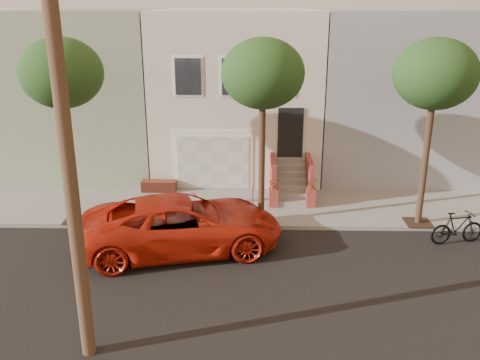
{
  "coord_description": "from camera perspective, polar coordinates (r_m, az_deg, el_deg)",
  "views": [
    {
      "loc": [
        0.59,
        -12.95,
        7.49
      ],
      "look_at": [
        0.28,
        3.0,
        1.99
      ],
      "focal_mm": 38.91,
      "sensor_mm": 36.0,
      "label": 1
    }
  ],
  "objects": [
    {
      "name": "pickup_truck",
      "position": [
        16.47,
        -6.3,
        -4.83
      ],
      "size": [
        6.72,
        4.17,
        1.73
      ],
      "primitive_type": "imported",
      "rotation": [
        0.0,
        0.0,
        1.79
      ],
      "color": "red",
      "rests_on": "ground"
    },
    {
      "name": "house_row",
      "position": [
        24.45,
        -0.28,
        9.96
      ],
      "size": [
        33.1,
        11.7,
        7.0
      ],
      "color": "beige",
      "rests_on": "sidewalk"
    },
    {
      "name": "tree_left",
      "position": [
        18.06,
        -18.96,
        10.9
      ],
      "size": [
        2.7,
        2.57,
        6.3
      ],
      "color": "#2D2116",
      "rests_on": "sidewalk"
    },
    {
      "name": "motorcycle",
      "position": [
        18.3,
        22.72,
        -4.85
      ],
      "size": [
        1.9,
        0.87,
        1.1
      ],
      "primitive_type": "imported",
      "rotation": [
        0.0,
        0.0,
        1.77
      ],
      "color": "black",
      "rests_on": "ground"
    },
    {
      "name": "tree_right",
      "position": [
        18.0,
        20.65,
        10.69
      ],
      "size": [
        2.7,
        2.57,
        6.3
      ],
      "color": "#2D2116",
      "rests_on": "sidewalk"
    },
    {
      "name": "sidewalk",
      "position": [
        19.76,
        -0.68,
        -3.04
      ],
      "size": [
        40.0,
        3.7,
        0.15
      ],
      "primitive_type": "cube",
      "color": "gray",
      "rests_on": "ground"
    },
    {
      "name": "ground",
      "position": [
        14.97,
        -1.33,
        -11.01
      ],
      "size": [
        90.0,
        90.0,
        0.0
      ],
      "primitive_type": "plane",
      "color": "black",
      "rests_on": "ground"
    },
    {
      "name": "tree_mid",
      "position": [
        17.0,
        2.53,
        11.44
      ],
      "size": [
        2.7,
        2.57,
        6.3
      ],
      "color": "#2D2116",
      "rests_on": "sidewalk"
    }
  ]
}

